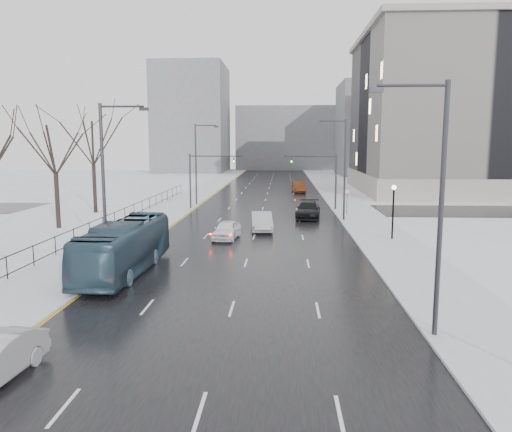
% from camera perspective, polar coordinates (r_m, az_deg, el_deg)
% --- Properties ---
extents(road, '(16.00, 150.00, 0.04)m').
position_cam_1_polar(road, '(69.73, 1.14, 2.03)').
color(road, black).
rests_on(road, ground).
extents(cross_road, '(130.00, 10.00, 0.04)m').
position_cam_1_polar(cross_road, '(57.82, 0.74, 0.73)').
color(cross_road, black).
rests_on(cross_road, ground).
extents(sidewalk_left, '(5.00, 150.00, 0.16)m').
position_cam_1_polar(sidewalk_left, '(70.85, -7.38, 2.11)').
color(sidewalk_left, silver).
rests_on(sidewalk_left, ground).
extents(sidewalk_right, '(5.00, 150.00, 0.16)m').
position_cam_1_polar(sidewalk_right, '(70.16, 9.75, 2.00)').
color(sidewalk_right, silver).
rests_on(sidewalk_right, ground).
extents(park_strip, '(14.00, 150.00, 0.12)m').
position_cam_1_polar(park_strip, '(73.18, -14.72, 2.09)').
color(park_strip, white).
rests_on(park_strip, ground).
extents(tree_park_d, '(8.75, 8.75, 12.50)m').
position_cam_1_polar(tree_park_d, '(48.34, -21.59, -1.40)').
color(tree_park_d, black).
rests_on(tree_park_d, ground).
extents(tree_park_e, '(9.45, 9.45, 13.50)m').
position_cam_1_polar(tree_park_e, '(57.60, -17.83, 0.27)').
color(tree_park_e, black).
rests_on(tree_park_e, ground).
extents(iron_fence, '(0.06, 70.00, 1.30)m').
position_cam_1_polar(iron_fence, '(42.70, -18.01, -1.20)').
color(iron_fence, black).
rests_on(iron_fence, sidewalk_left).
extents(streetlight_r_near, '(2.95, 0.25, 10.00)m').
position_cam_1_polar(streetlight_r_near, '(20.24, 19.83, 1.98)').
color(streetlight_r_near, '#2D2D33').
rests_on(streetlight_r_near, ground).
extents(streetlight_r_mid, '(2.95, 0.25, 10.00)m').
position_cam_1_polar(streetlight_r_mid, '(49.65, 9.88, 5.83)').
color(streetlight_r_mid, '#2D2D33').
rests_on(streetlight_r_mid, ground).
extents(streetlight_l_near, '(2.95, 0.25, 10.00)m').
position_cam_1_polar(streetlight_l_near, '(31.16, -16.66, 4.19)').
color(streetlight_l_near, '#2D2D33').
rests_on(streetlight_l_near, ground).
extents(streetlight_l_far, '(2.95, 0.25, 10.00)m').
position_cam_1_polar(streetlight_l_far, '(62.19, -6.68, 6.38)').
color(streetlight_l_far, '#2D2D33').
rests_on(streetlight_l_far, ground).
extents(lamppost_r_mid, '(0.36, 0.36, 4.28)m').
position_cam_1_polar(lamppost_r_mid, '(40.49, 15.42, 1.32)').
color(lamppost_r_mid, black).
rests_on(lamppost_r_mid, sidewalk_right).
extents(mast_signal_right, '(6.10, 0.33, 6.50)m').
position_cam_1_polar(mast_signal_right, '(57.59, 8.07, 4.70)').
color(mast_signal_right, '#2D2D33').
rests_on(mast_signal_right, ground).
extents(mast_signal_left, '(6.10, 0.33, 6.50)m').
position_cam_1_polar(mast_signal_left, '(58.18, -6.51, 4.76)').
color(mast_signal_left, '#2D2D33').
rests_on(mast_signal_left, ground).
extents(no_uturn_sign, '(0.60, 0.06, 2.70)m').
position_cam_1_polar(no_uturn_sign, '(53.98, 10.38, 2.48)').
color(no_uturn_sign, '#2D2D33').
rests_on(no_uturn_sign, sidewalk_right).
extents(civic_building, '(41.00, 31.00, 24.80)m').
position_cam_1_polar(civic_building, '(87.66, 25.36, 9.86)').
color(civic_building, gray).
rests_on(civic_building, ground).
extents(bldg_far_right, '(24.00, 20.00, 22.00)m').
position_cam_1_polar(bldg_far_right, '(126.93, 14.96, 9.56)').
color(bldg_far_right, slate).
rests_on(bldg_far_right, ground).
extents(bldg_far_left, '(18.00, 22.00, 28.00)m').
position_cam_1_polar(bldg_far_left, '(136.60, -7.32, 10.93)').
color(bldg_far_left, slate).
rests_on(bldg_far_left, ground).
extents(bldg_far_center, '(30.00, 18.00, 18.00)m').
position_cam_1_polar(bldg_far_center, '(149.28, 3.76, 8.83)').
color(bldg_far_center, slate).
rests_on(bldg_far_center, ground).
extents(bus, '(2.82, 11.09, 3.07)m').
position_cam_1_polar(bus, '(30.61, -14.77, -3.45)').
color(bus, '#304C5E').
rests_on(bus, road).
extents(sedan_center_near, '(2.25, 4.52, 1.48)m').
position_cam_1_polar(sedan_center_near, '(40.07, -3.37, -1.60)').
color(sedan_center_near, white).
rests_on(sedan_center_near, road).
extents(sedan_right_near, '(2.20, 5.18, 1.66)m').
position_cam_1_polar(sedan_right_near, '(43.78, 0.64, -0.61)').
color(sedan_right_near, '#A3A4A8').
rests_on(sedan_right_near, road).
extents(sedan_right_far, '(2.91, 6.05, 1.70)m').
position_cam_1_polar(sedan_right_far, '(51.34, 5.97, 0.69)').
color(sedan_right_far, black).
rests_on(sedan_right_far, road).
extents(sedan_right_distant, '(2.19, 5.28, 1.70)m').
position_cam_1_polar(sedan_right_distant, '(77.97, 4.89, 3.31)').
color(sedan_right_distant, '#50200D').
rests_on(sedan_right_distant, road).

